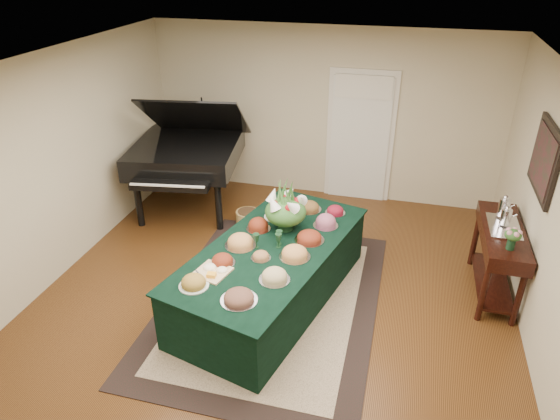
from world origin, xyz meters
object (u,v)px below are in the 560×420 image
(floral_centerpiece, at_px, (286,207))
(mahogany_sideboard, at_px, (501,244))
(buffet_table, at_px, (272,273))
(grand_piano, at_px, (187,152))

(floral_centerpiece, relative_size, mahogany_sideboard, 0.37)
(buffet_table, xyz_separation_m, floral_centerpiece, (0.05, 0.41, 0.66))
(buffet_table, distance_m, mahogany_sideboard, 2.66)
(floral_centerpiece, bearing_deg, grand_piano, 141.91)
(buffet_table, distance_m, floral_centerpiece, 0.78)
(buffet_table, xyz_separation_m, grand_piano, (-1.86, 1.91, 0.57))
(grand_piano, bearing_deg, buffet_table, -45.76)
(floral_centerpiece, bearing_deg, mahogany_sideboard, 9.03)
(grand_piano, relative_size, mahogany_sideboard, 1.50)
(floral_centerpiece, distance_m, grand_piano, 2.44)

